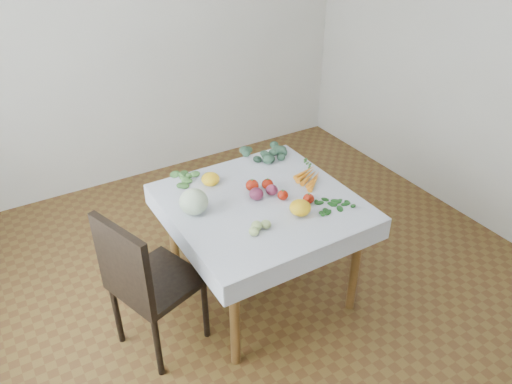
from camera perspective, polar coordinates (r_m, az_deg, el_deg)
ground at (r=3.58m, az=0.52°, el=-11.18°), size 4.00×4.00×0.00m
back_wall at (r=4.56m, az=-13.21°, el=17.40°), size 4.00×0.04×2.70m
table at (r=3.17m, az=0.58°, el=-2.57°), size 1.00×1.00×0.75m
tablecloth at (r=3.11m, az=0.59°, el=-1.07°), size 1.12×1.12×0.01m
chair at (r=2.91m, az=-12.78°, el=-9.63°), size 0.56×0.56×0.97m
cabbage at (r=2.98m, az=-7.13°, el=-1.11°), size 0.21×0.21×0.16m
tomato_a at (r=3.22m, az=1.32°, el=0.91°), size 0.08×0.08×0.07m
tomato_b at (r=3.19m, az=-0.44°, el=0.77°), size 0.09×0.09×0.07m
tomato_c at (r=3.11m, az=3.08°, el=-0.35°), size 0.08×0.08×0.06m
tomato_d at (r=3.09m, az=6.03°, el=-0.76°), size 0.08×0.08×0.06m
heirloom_back at (r=3.26m, az=-5.22°, el=1.49°), size 0.14×0.14×0.08m
heirloom_front at (r=2.98m, az=5.08°, el=-1.80°), size 0.15×0.15×0.09m
onion_a at (r=3.16m, az=1.83°, el=0.24°), size 0.10×0.10×0.07m
onion_b at (r=3.10m, az=0.03°, el=-0.22°), size 0.09×0.09×0.08m
tomatillo_cluster at (r=2.82m, az=0.90°, el=-4.33°), size 0.09×0.12×0.05m
carrot_bunch at (r=3.34m, az=6.14°, el=1.72°), size 0.22×0.27×0.03m
kale_bunch at (r=3.60m, az=1.77°, el=4.40°), size 0.33×0.29×0.05m
basil_bunch at (r=3.09m, az=8.61°, el=-1.49°), size 0.23×0.20×0.01m
dill_bunch at (r=3.37m, az=-7.28°, el=1.87°), size 0.23×0.22×0.03m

